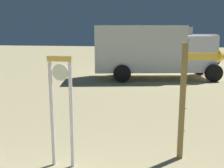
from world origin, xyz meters
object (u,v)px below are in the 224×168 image
object	(u,v)px
arrow_sign	(198,83)
box_truck_far	(171,43)
standing_clock	(61,102)
box_truck_near	(151,50)

from	to	relation	value
arrow_sign	box_truck_far	distance (m)	16.90
standing_clock	box_truck_near	distance (m)	10.42
standing_clock	box_truck_near	xyz separation A→B (m)	(1.60, 10.29, 0.25)
standing_clock	box_truck_far	size ratio (longest dim) A/B	0.32
standing_clock	box_truck_far	bearing A→B (deg)	79.87
box_truck_near	arrow_sign	bearing A→B (deg)	-83.76
arrow_sign	box_truck_near	world-z (taller)	box_truck_near
box_truck_far	box_truck_near	bearing A→B (deg)	-101.91
box_truck_near	box_truck_far	distance (m)	7.50
box_truck_near	box_truck_far	world-z (taller)	box_truck_near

